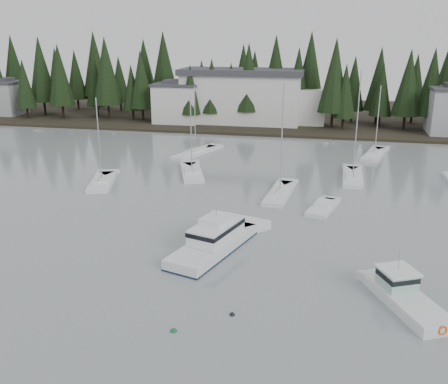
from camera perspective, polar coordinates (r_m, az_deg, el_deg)
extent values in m
plane|color=gray|center=(30.60, -17.83, -19.98)|extent=(260.00, 260.00, 0.00)
cube|color=black|center=(119.69, 5.70, 8.81)|extent=(240.00, 54.00, 1.00)
cube|color=silver|center=(105.31, -5.34, 9.95)|extent=(9.00, 7.00, 7.50)
cube|color=#38383D|center=(104.86, -5.41, 12.12)|extent=(9.54, 7.42, 0.50)
cube|color=#38383D|center=(104.80, -5.42, 12.45)|extent=(4.95, 3.85, 0.80)
cube|color=#999EA0|center=(126.12, -23.86, 9.71)|extent=(8.00, 7.00, 7.00)
cube|color=#38383D|center=(125.75, -24.07, 11.39)|extent=(8.48, 7.42, 0.50)
cube|color=#38383D|center=(125.70, -24.11, 11.66)|extent=(4.40, 3.85, 0.80)
cube|color=silver|center=(104.95, 2.05, 10.68)|extent=(24.00, 10.00, 10.00)
cube|color=#38383D|center=(104.44, 2.08, 13.57)|extent=(25.00, 11.00, 1.20)
cube|color=silver|center=(105.69, 8.74, 9.72)|extent=(10.00, 8.00, 7.00)
cube|color=white|center=(44.20, -1.23, -6.53)|extent=(6.32, 11.36, 1.58)
cube|color=#0E1C34|center=(44.25, -1.23, -6.67)|extent=(6.37, 11.42, 0.22)
cube|color=white|center=(44.03, -0.89, -4.47)|extent=(4.25, 6.19, 1.43)
cube|color=black|center=(43.90, -0.89, -4.05)|extent=(4.33, 6.27, 0.39)
cube|color=white|center=(43.65, -0.89, -3.21)|extent=(2.74, 3.28, 0.64)
cylinder|color=#A5A8AD|center=(43.38, -0.90, -2.23)|extent=(0.10, 0.10, 1.09)
cube|color=white|center=(37.98, 20.21, -12.12)|extent=(5.67, 7.96, 1.23)
cube|color=white|center=(37.67, 20.32, -11.24)|extent=(5.56, 7.81, 0.11)
cube|color=#9ACAB6|center=(38.47, 19.19, -9.37)|extent=(2.94, 2.99, 1.32)
cube|color=white|center=(38.16, 19.30, -8.42)|extent=(3.31, 3.37, 0.11)
cube|color=black|center=(38.35, 19.23, -9.02)|extent=(3.01, 3.04, 0.38)
cylinder|color=#A5A8AD|center=(37.83, 19.42, -7.32)|extent=(0.08, 0.08, 1.51)
torus|color=#F2590C|center=(35.18, 23.71, -14.29)|extent=(0.65, 0.41, 0.66)
cube|color=white|center=(67.84, 14.48, 1.46)|extent=(2.65, 9.59, 1.05)
cube|color=white|center=(67.67, 14.52, 1.98)|extent=(1.80, 3.27, 0.30)
cylinder|color=#A5A8AD|center=(66.26, 14.95, 7.46)|extent=(0.14, 0.14, 13.39)
cube|color=white|center=(59.32, 6.40, -0.40)|extent=(3.22, 9.60, 1.05)
cube|color=white|center=(59.13, 6.42, 0.19)|extent=(1.97, 3.34, 0.30)
cylinder|color=#A5A8AD|center=(57.59, 6.63, 6.06)|extent=(0.14, 0.14, 12.59)
cube|color=white|center=(79.35, -3.26, 4.32)|extent=(5.73, 10.58, 1.05)
cube|color=white|center=(79.21, -3.27, 4.77)|extent=(2.78, 3.89, 0.30)
cylinder|color=#A5A8AD|center=(78.25, -3.33, 8.29)|extent=(0.14, 0.14, 10.10)
cube|color=white|center=(65.34, -13.73, 0.90)|extent=(5.02, 8.89, 1.05)
cube|color=white|center=(65.16, -13.77, 1.44)|extent=(2.64, 3.30, 0.30)
cylinder|color=#A5A8AD|center=(63.98, -14.10, 5.80)|extent=(0.14, 0.14, 10.37)
cube|color=white|center=(81.58, 16.82, 3.96)|extent=(4.78, 9.89, 1.05)
cube|color=white|center=(81.44, 16.86, 4.40)|extent=(2.50, 3.59, 0.30)
cylinder|color=#A5A8AD|center=(80.49, 17.18, 7.89)|extent=(0.14, 0.14, 10.34)
cube|color=white|center=(68.02, -3.69, 2.04)|extent=(5.68, 9.78, 1.05)
cube|color=white|center=(67.85, -3.70, 2.56)|extent=(2.84, 3.65, 0.30)
cylinder|color=#A5A8AD|center=(66.73, -3.78, 6.67)|extent=(0.14, 0.14, 10.15)
cube|color=white|center=(55.12, 11.21, -1.98)|extent=(3.67, 6.39, 0.90)
cube|color=white|center=(54.90, 11.25, -1.29)|extent=(1.94, 2.25, 0.55)
sphere|color=#145933|center=(33.43, -5.76, -15.56)|extent=(0.43, 0.43, 0.43)
sphere|color=black|center=(34.92, 0.93, -13.88)|extent=(0.39, 0.39, 0.39)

